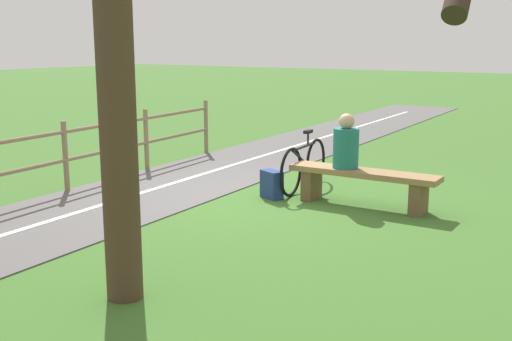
# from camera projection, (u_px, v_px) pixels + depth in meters

# --- Properties ---
(ground_plane) EXTENTS (80.00, 80.00, 0.00)m
(ground_plane) POSITION_uv_depth(u_px,v_px,m) (250.00, 196.00, 9.20)
(ground_plane) COLOR #3D6B28
(bench) EXTENTS (2.09, 0.45, 0.51)m
(bench) POSITION_uv_depth(u_px,v_px,m) (363.00, 181.00, 8.54)
(bench) COLOR #937047
(bench) RESTS_ON ground_plane
(person_seated) EXTENTS (0.36, 0.36, 0.75)m
(person_seated) POSITION_uv_depth(u_px,v_px,m) (346.00, 145.00, 8.58)
(person_seated) COLOR #1E6B66
(person_seated) RESTS_ON bench
(bicycle) EXTENTS (0.21, 1.67, 0.90)m
(bicycle) POSITION_uv_depth(u_px,v_px,m) (304.00, 165.00, 9.49)
(bicycle) COLOR black
(bicycle) RESTS_ON ground_plane
(backpack) EXTENTS (0.38, 0.32, 0.40)m
(backpack) POSITION_uv_depth(u_px,v_px,m) (272.00, 185.00, 9.02)
(backpack) COLOR navy
(backpack) RESTS_ON ground_plane
(tree_near_bench) EXTENTS (1.23, 1.63, 4.74)m
(tree_near_bench) POSITION_uv_depth(u_px,v_px,m) (114.00, 49.00, 5.16)
(tree_near_bench) COLOR #473323
(tree_near_bench) RESTS_ON ground_plane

